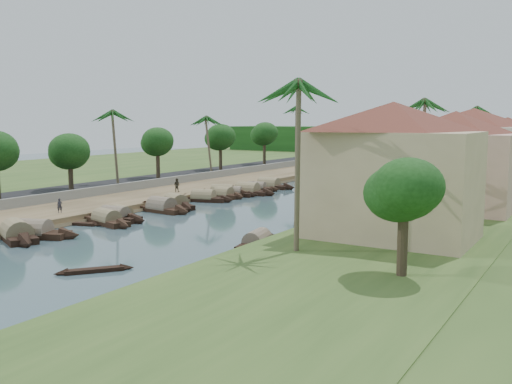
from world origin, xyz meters
The scene contains 47 objects.
ground centered at (0.00, 0.00, 0.00)m, with size 220.00×220.00×0.00m, color #3C535A.
left_bank centered at (-16.00, 20.00, 0.40)m, with size 10.00×180.00×0.80m, color brown.
right_bank centered at (19.00, 20.00, 0.60)m, with size 16.00×180.00×1.20m, color #304C1E.
road centered at (-24.50, 20.00, 0.70)m, with size 8.00×180.00×1.40m, color black.
retaining_wall centered at (-20.20, 20.00, 1.35)m, with size 0.40×180.00×1.10m, color gray.
far_left_fill centered at (-51.00, 20.00, 0.68)m, with size 45.00×220.00×1.35m, color #304C1E.
treeline centered at (0.00, 100.00, 4.00)m, with size 120.00×14.00×8.00m.
bridge centered at (0.00, 72.00, 1.72)m, with size 28.00×4.00×2.40m.
building_near centered at (18.99, -2.00, 6.38)m, with size 14.85×14.85×10.20m.
building_mid centered at (19.99, 14.00, 6.13)m, with size 14.11×14.11×9.70m.
building_far centered at (18.99, 28.00, 6.38)m, with size 15.59×15.59×10.20m.
building_distant centered at (19.99, 48.00, 5.88)m, with size 12.62×12.62×9.20m.
sampan_0 centered at (-9.14, -12.55, 0.42)m, with size 9.21×4.89×2.38m.
sampan_1 centered at (-9.42, -13.83, 0.42)m, with size 8.77×5.39×2.55m.
sampan_2 centered at (-8.17, -4.82, 0.41)m, with size 8.29×3.59×2.16m.
sampan_3 centered at (-8.89, -3.04, 0.41)m, with size 8.07×2.08×2.17m.
sampan_4 centered at (-9.17, -1.86, 0.41)m, with size 6.86×3.57×1.96m.
sampan_5 centered at (-8.98, 6.58, 0.42)m, with size 7.91×4.88×2.46m.
sampan_6 centered at (-8.62, 3.74, 0.42)m, with size 8.53×2.74×2.47m.
sampan_7 centered at (-9.46, 12.51, 0.41)m, with size 8.29×3.59×2.17m.
sampan_8 centered at (-9.12, 16.41, 0.41)m, with size 6.58×1.95×2.05m.
sampan_9 centered at (-8.93, 18.07, 0.41)m, with size 7.37×3.65×1.90m.
sampan_10 centered at (-10.12, 17.61, 0.42)m, with size 8.53×4.62×2.31m.
sampan_11 centered at (-8.36, 20.95, 0.42)m, with size 8.72×2.48×2.44m.
sampan_12 centered at (-9.32, 24.93, 0.40)m, with size 7.31×2.53×1.78m.
sampan_13 centered at (-9.25, 28.19, 0.42)m, with size 8.79×2.33×2.36m.
sampan_14 centered at (9.40, -5.68, 0.41)m, with size 2.81×7.92×1.93m.
sampan_15 centered at (8.86, 5.46, 0.40)m, with size 1.59×6.61×1.83m.
sampan_16 centered at (9.12, 24.07, 0.41)m, with size 3.85×8.18×2.01m.
canoe_0 centered at (4.05, -17.69, 0.10)m, with size 3.82×4.54×0.69m.
canoe_1 centered at (-9.99, -6.50, 0.10)m, with size 4.49×1.94×0.72m.
canoe_2 centered at (-7.46, 22.77, 0.10)m, with size 5.34×3.35×0.82m.
palm_0 centered at (15.00, -9.68, 12.20)m, with size 3.20×3.20×12.84m.
palm_1 centered at (16.00, 4.34, 10.72)m, with size 3.20×3.20×11.30m.
palm_2 centered at (15.00, 20.13, 11.85)m, with size 3.20×3.20×12.47m.
palm_3 centered at (16.00, 37.07, 9.85)m, with size 3.20×3.20×10.39m.
palm_5 centered at (-24.00, 12.41, 10.85)m, with size 3.20×3.20×11.23m.
palm_6 centered at (-22.00, 31.25, 10.15)m, with size 3.20×3.20×10.49m.
palm_7 centered at (14.00, 55.73, 11.68)m, with size 3.20×3.20×12.30m.
palm_8 centered at (-20.50, 58.39, 12.13)m, with size 3.20×3.20×12.56m.
tree_2 centered at (-24.00, 4.54, 6.03)m, with size 4.97×4.97×6.74m.
tree_3 centered at (-24.00, 20.82, 6.65)m, with size 4.69×4.69×7.27m.
tree_4 centered at (-24.00, 37.01, 6.88)m, with size 5.03×5.03×7.64m.
tree_5 centered at (-24.00, 51.87, 7.13)m, with size 4.98×4.98×7.88m.
tree_7 centered at (23.00, -12.01, 6.01)m, with size 4.00×4.00×6.57m.
person_near centered at (-13.60, -5.84, 1.53)m, with size 0.53×0.35×1.46m, color #282830.
person_far centered at (-14.13, 13.09, 1.68)m, with size 0.85×0.67×1.76m, color #2C291F.
Camera 1 is at (32.50, -43.57, 10.13)m, focal length 40.00 mm.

